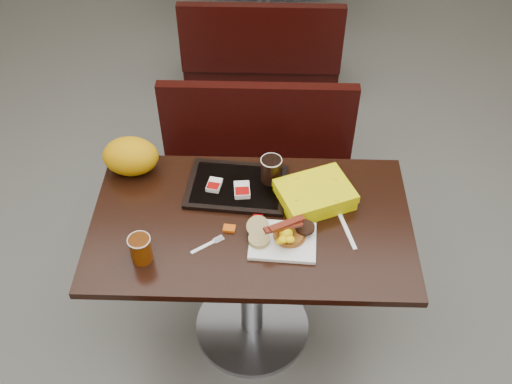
{
  "coord_description": "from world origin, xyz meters",
  "views": [
    {
      "loc": [
        0.06,
        -1.45,
        2.38
      ],
      "look_at": [
        0.02,
        0.08,
        0.82
      ],
      "focal_mm": 40.84,
      "sensor_mm": 36.0,
      "label": 1
    }
  ],
  "objects_px": {
    "bench_near_n": "(256,168)",
    "pancake_stack": "(290,234)",
    "hashbrown_sleeve_left": "(214,185)",
    "tray": "(237,187)",
    "coffee_cup_far": "(271,170)",
    "table_near": "(252,279)",
    "bench_far_s": "(262,42)",
    "fork": "(203,247)",
    "clamshell": "(315,195)",
    "platter": "(283,241)",
    "paper_bag": "(131,156)",
    "hashbrown_sleeve_right": "(242,190)",
    "coffee_cup_near": "(141,249)",
    "knife": "(347,230)"
  },
  "relations": [
    {
      "from": "bench_near_n",
      "to": "tray",
      "type": "bearing_deg",
      "value": -96.62
    },
    {
      "from": "bench_near_n",
      "to": "pancake_stack",
      "type": "bearing_deg",
      "value": -79.69
    },
    {
      "from": "pancake_stack",
      "to": "fork",
      "type": "bearing_deg",
      "value": -170.84
    },
    {
      "from": "coffee_cup_near",
      "to": "coffee_cup_far",
      "type": "distance_m",
      "value": 0.59
    },
    {
      "from": "hashbrown_sleeve_right",
      "to": "platter",
      "type": "bearing_deg",
      "value": -61.65
    },
    {
      "from": "knife",
      "to": "coffee_cup_far",
      "type": "relative_size",
      "value": 1.72
    },
    {
      "from": "fork",
      "to": "hashbrown_sleeve_right",
      "type": "relative_size",
      "value": 1.64
    },
    {
      "from": "hashbrown_sleeve_left",
      "to": "platter",
      "type": "bearing_deg",
      "value": -33.11
    },
    {
      "from": "bench_near_n",
      "to": "hashbrown_sleeve_left",
      "type": "xyz_separation_m",
      "value": [
        -0.15,
        -0.55,
        0.42
      ]
    },
    {
      "from": "table_near",
      "to": "coffee_cup_far",
      "type": "bearing_deg",
      "value": 70.33
    },
    {
      "from": "platter",
      "to": "knife",
      "type": "xyz_separation_m",
      "value": [
        0.24,
        0.06,
        -0.0
      ]
    },
    {
      "from": "clamshell",
      "to": "platter",
      "type": "bearing_deg",
      "value": -143.34
    },
    {
      "from": "coffee_cup_near",
      "to": "bench_far_s",
      "type": "bearing_deg",
      "value": 79.81
    },
    {
      "from": "table_near",
      "to": "platter",
      "type": "xyz_separation_m",
      "value": [
        0.12,
        -0.1,
        0.38
      ]
    },
    {
      "from": "tray",
      "to": "coffee_cup_far",
      "type": "distance_m",
      "value": 0.15
    },
    {
      "from": "tray",
      "to": "paper_bag",
      "type": "relative_size",
      "value": 1.72
    },
    {
      "from": "hashbrown_sleeve_right",
      "to": "coffee_cup_far",
      "type": "height_order",
      "value": "coffee_cup_far"
    },
    {
      "from": "bench_near_n",
      "to": "clamshell",
      "type": "relative_size",
      "value": 3.69
    },
    {
      "from": "bench_far_s",
      "to": "coffee_cup_near",
      "type": "distance_m",
      "value": 2.17
    },
    {
      "from": "bench_near_n",
      "to": "coffee_cup_far",
      "type": "distance_m",
      "value": 0.69
    },
    {
      "from": "bench_near_n",
      "to": "coffee_cup_far",
      "type": "bearing_deg",
      "value": -81.93
    },
    {
      "from": "tray",
      "to": "bench_far_s",
      "type": "bearing_deg",
      "value": 92.76
    },
    {
      "from": "table_near",
      "to": "bench_far_s",
      "type": "distance_m",
      "value": 1.9
    },
    {
      "from": "platter",
      "to": "fork",
      "type": "distance_m",
      "value": 0.29
    },
    {
      "from": "coffee_cup_far",
      "to": "platter",
      "type": "bearing_deg",
      "value": -81.28
    },
    {
      "from": "tray",
      "to": "paper_bag",
      "type": "xyz_separation_m",
      "value": [
        -0.43,
        0.09,
        0.07
      ]
    },
    {
      "from": "hashbrown_sleeve_right",
      "to": "bench_far_s",
      "type": "bearing_deg",
      "value": 83.0
    },
    {
      "from": "fork",
      "to": "paper_bag",
      "type": "xyz_separation_m",
      "value": [
        -0.32,
        0.39,
        0.08
      ]
    },
    {
      "from": "tray",
      "to": "clamshell",
      "type": "height_order",
      "value": "clamshell"
    },
    {
      "from": "tray",
      "to": "pancake_stack",
      "type": "bearing_deg",
      "value": -46.19
    },
    {
      "from": "hashbrown_sleeve_right",
      "to": "coffee_cup_far",
      "type": "distance_m",
      "value": 0.14
    },
    {
      "from": "platter",
      "to": "clamshell",
      "type": "xyz_separation_m",
      "value": [
        0.12,
        0.21,
        0.03
      ]
    },
    {
      "from": "bench_near_n",
      "to": "hashbrown_sleeve_left",
      "type": "relative_size",
      "value": 14.41
    },
    {
      "from": "clamshell",
      "to": "paper_bag",
      "type": "height_order",
      "value": "paper_bag"
    },
    {
      "from": "clamshell",
      "to": "bench_far_s",
      "type": "bearing_deg",
      "value": 74.8
    },
    {
      "from": "fork",
      "to": "hashbrown_sleeve_left",
      "type": "bearing_deg",
      "value": 50.35
    },
    {
      "from": "coffee_cup_near",
      "to": "bench_near_n",
      "type": "bearing_deg",
      "value": 67.14
    },
    {
      "from": "knife",
      "to": "paper_bag",
      "type": "xyz_separation_m",
      "value": [
        -0.84,
        0.3,
        0.08
      ]
    },
    {
      "from": "bench_far_s",
      "to": "tray",
      "type": "bearing_deg",
      "value": -92.05
    },
    {
      "from": "bench_far_s",
      "to": "paper_bag",
      "type": "distance_m",
      "value": 1.78
    },
    {
      "from": "table_near",
      "to": "coffee_cup_near",
      "type": "relative_size",
      "value": 11.46
    },
    {
      "from": "table_near",
      "to": "fork",
      "type": "distance_m",
      "value": 0.44
    },
    {
      "from": "table_near",
      "to": "bench_far_s",
      "type": "height_order",
      "value": "table_near"
    },
    {
      "from": "clamshell",
      "to": "table_near",
      "type": "bearing_deg",
      "value": -179.53
    },
    {
      "from": "table_near",
      "to": "pancake_stack",
      "type": "xyz_separation_m",
      "value": [
        0.14,
        -0.09,
        0.4
      ]
    },
    {
      "from": "knife",
      "to": "coffee_cup_near",
      "type": "bearing_deg",
      "value": -92.9
    },
    {
      "from": "bench_near_n",
      "to": "bench_far_s",
      "type": "relative_size",
      "value": 1.0
    },
    {
      "from": "coffee_cup_near",
      "to": "hashbrown_sleeve_left",
      "type": "relative_size",
      "value": 1.51
    },
    {
      "from": "bench_near_n",
      "to": "hashbrown_sleeve_left",
      "type": "bearing_deg",
      "value": -105.33
    },
    {
      "from": "table_near",
      "to": "pancake_stack",
      "type": "height_order",
      "value": "pancake_stack"
    }
  ]
}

